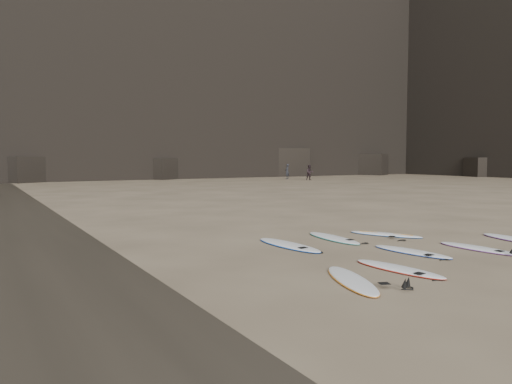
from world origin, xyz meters
TOP-DOWN VIEW (x-y plane):
  - ground at (0.00, 0.00)m, footprint 240.00×240.00m
  - headland at (23.84, 48.78)m, footprint 170.00×101.00m
  - surfboard_0 at (-3.75, -1.07)m, footprint 1.41×2.47m
  - surfboard_1 at (-2.20, -0.80)m, footprint 0.81×2.36m
  - surfboard_2 at (-0.46, 0.46)m, footprint 0.85×2.34m
  - surfboard_3 at (1.43, -0.08)m, footprint 0.66×2.33m
  - surfboard_5 at (-2.67, 2.81)m, footprint 0.79×2.68m
  - surfboard_6 at (-0.85, 3.15)m, footprint 0.77×2.51m
  - surfboard_7 at (1.02, 2.90)m, footprint 1.54×2.30m
  - person_a at (20.54, 38.28)m, footprint 0.74×0.69m
  - person_b at (21.08, 34.74)m, footprint 0.94×0.82m

SIDE VIEW (x-z plane):
  - ground at x=0.00m, z-range 0.00..0.00m
  - surfboard_2 at x=-0.46m, z-range 0.00..0.08m
  - surfboard_7 at x=1.02m, z-range 0.00..0.08m
  - surfboard_3 at x=1.43m, z-range 0.00..0.08m
  - surfboard_1 at x=-2.20m, z-range 0.00..0.08m
  - surfboard_0 at x=-3.75m, z-range 0.00..0.09m
  - surfboard_6 at x=-0.85m, z-range 0.00..0.09m
  - surfboard_5 at x=-2.67m, z-range 0.00..0.10m
  - person_b at x=21.08m, z-range 0.00..1.63m
  - person_a at x=20.54m, z-range 0.00..1.70m
  - headland at x=23.84m, z-range -10.71..52.76m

